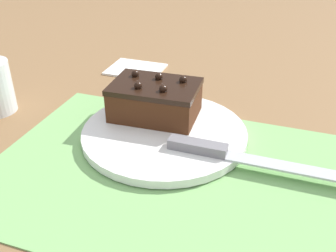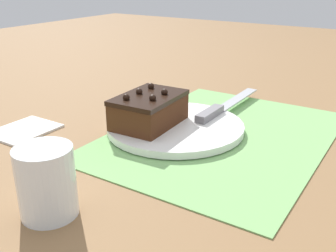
# 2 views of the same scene
# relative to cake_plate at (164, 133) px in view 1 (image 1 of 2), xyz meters

# --- Properties ---
(ground_plane) EXTENTS (3.00, 3.00, 0.00)m
(ground_plane) POSITION_rel_cake_plate_xyz_m (0.03, -0.08, -0.01)
(ground_plane) COLOR olive
(placemat_woven) EXTENTS (0.46, 0.34, 0.00)m
(placemat_woven) POSITION_rel_cake_plate_xyz_m (0.03, -0.08, -0.01)
(placemat_woven) COLOR #7AB266
(placemat_woven) RESTS_ON ground_plane
(cake_plate) EXTENTS (0.24, 0.24, 0.01)m
(cake_plate) POSITION_rel_cake_plate_xyz_m (0.00, 0.00, 0.00)
(cake_plate) COLOR white
(cake_plate) RESTS_ON placemat_woven
(chocolate_cake) EXTENTS (0.14, 0.10, 0.06)m
(chocolate_cake) POSITION_rel_cake_plate_xyz_m (-0.03, 0.04, 0.03)
(chocolate_cake) COLOR #472614
(chocolate_cake) RESTS_ON cake_plate
(serving_knife) EXTENTS (0.25, 0.02, 0.01)m
(serving_knife) POSITION_rel_cake_plate_xyz_m (0.10, -0.04, 0.01)
(serving_knife) COLOR slate
(serving_knife) RESTS_ON cake_plate
(folded_napkin) EXTENTS (0.11, 0.09, 0.01)m
(folded_napkin) POSITION_rel_cake_plate_xyz_m (-0.15, 0.23, -0.01)
(folded_napkin) COLOR white
(folded_napkin) RESTS_ON ground_plane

